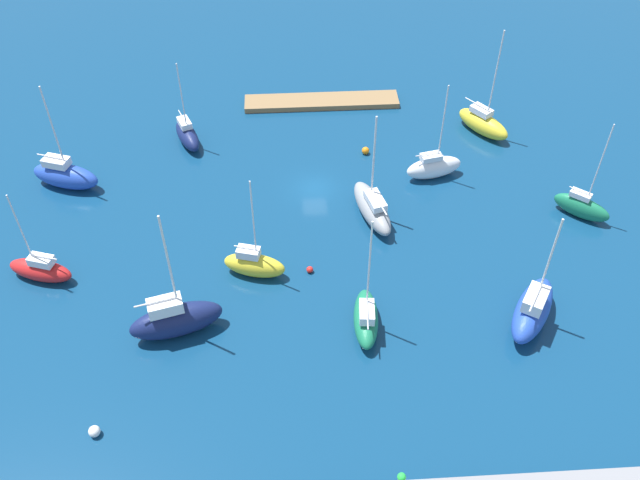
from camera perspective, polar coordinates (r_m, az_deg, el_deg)
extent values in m
plane|color=navy|center=(69.83, -0.45, 4.33)|extent=(160.00, 160.00, 0.00)
cube|color=olive|center=(82.36, 0.14, 11.50)|extent=(18.14, 3.13, 0.64)
sphere|color=green|center=(44.92, 6.83, -19.07)|extent=(0.56, 0.56, 0.56)
ellipsoid|color=#2347B2|center=(59.11, 17.32, -5.62)|extent=(6.27, 7.76, 2.78)
cube|color=silver|center=(57.27, 17.56, -4.74)|extent=(2.79, 3.13, 1.16)
cylinder|color=silver|center=(55.43, 18.63, -1.57)|extent=(0.18, 0.18, 8.44)
cylinder|color=silver|center=(56.32, 17.55, -4.67)|extent=(1.84, 2.77, 0.14)
ellipsoid|color=#19724C|center=(70.62, 21.00, 2.56)|extent=(5.21, 4.64, 2.17)
cube|color=silver|center=(69.84, 20.95, 3.54)|extent=(2.11, 1.96, 0.56)
cylinder|color=silver|center=(67.40, 22.36, 5.90)|extent=(0.13, 0.13, 8.62)
cylinder|color=silver|center=(69.61, 20.85, 3.89)|extent=(1.56, 1.30, 0.10)
ellipsoid|color=#141E4C|center=(76.76, -11.01, 8.56)|extent=(3.93, 5.97, 2.07)
cube|color=silver|center=(76.36, -11.26, 9.57)|extent=(1.84, 2.33, 0.68)
cylinder|color=silver|center=(73.81, -11.47, 11.59)|extent=(0.14, 0.14, 7.89)
cylinder|color=silver|center=(76.55, -11.44, 10.09)|extent=(1.10, 2.46, 0.11)
ellipsoid|color=yellow|center=(60.57, -5.50, -2.11)|extent=(5.87, 3.34, 2.22)
cube|color=silver|center=(59.60, -6.00, -1.04)|extent=(2.24, 1.65, 0.82)
cylinder|color=silver|center=(56.79, -5.59, 1.59)|extent=(0.13, 0.13, 8.49)
cylinder|color=silver|center=(59.27, -6.29, -0.62)|extent=(1.93, 0.62, 0.11)
ellipsoid|color=gray|center=(66.01, 4.37, 2.68)|extent=(4.20, 8.18, 2.25)
cube|color=silver|center=(64.61, 4.64, 3.31)|extent=(2.04, 3.08, 0.69)
cylinder|color=silver|center=(62.71, 4.52, 6.80)|extent=(0.19, 0.19, 9.07)
cylinder|color=silver|center=(63.68, 4.96, 3.16)|extent=(1.11, 3.71, 0.15)
ellipsoid|color=red|center=(64.92, -22.31, -2.35)|extent=(6.27, 3.65, 1.93)
cube|color=silver|center=(63.77, -22.27, -1.59)|extent=(2.40, 1.76, 0.78)
cylinder|color=silver|center=(61.98, -23.70, 0.76)|extent=(0.14, 0.14, 7.63)
cylinder|color=silver|center=(63.18, -22.06, -1.33)|extent=(2.38, 0.85, 0.11)
ellipsoid|color=white|center=(71.59, 9.49, 6.00)|extent=(6.20, 3.19, 2.33)
cube|color=silver|center=(70.54, 9.27, 6.87)|extent=(2.33, 1.60, 0.59)
cylinder|color=silver|center=(68.58, 10.24, 9.58)|extent=(0.14, 0.14, 8.43)
cylinder|color=silver|center=(70.10, 8.95, 7.10)|extent=(2.46, 0.66, 0.11)
ellipsoid|color=#2347B2|center=(73.97, -20.48, 5.03)|extent=(7.55, 4.66, 2.57)
cube|color=silver|center=(73.30, -21.17, 6.11)|extent=(2.91, 2.24, 0.82)
cylinder|color=silver|center=(70.50, -21.40, 8.67)|extent=(0.17, 0.17, 9.15)
cylinder|color=silver|center=(73.27, -21.63, 6.51)|extent=(2.79, 1.06, 0.14)
ellipsoid|color=#19724C|center=(56.50, 3.85, -6.58)|extent=(2.50, 6.31, 2.02)
cube|color=silver|center=(55.07, 3.94, -6.02)|extent=(1.38, 2.31, 0.87)
cylinder|color=silver|center=(52.39, 4.14, -2.31)|extent=(0.15, 0.15, 9.53)
cylinder|color=silver|center=(54.16, 3.99, -6.22)|extent=(0.36, 3.06, 0.12)
ellipsoid|color=#141E4C|center=(56.91, -11.90, -6.58)|extent=(7.97, 4.37, 2.89)
cube|color=silver|center=(55.41, -12.82, -5.40)|extent=(3.02, 2.15, 1.13)
cylinder|color=silver|center=(52.26, -12.50, -2.04)|extent=(0.18, 0.18, 9.84)
cylinder|color=silver|center=(54.89, -13.61, -5.06)|extent=(3.22, 1.00, 0.15)
ellipsoid|color=yellow|center=(79.11, 13.46, 9.41)|extent=(5.79, 6.69, 2.30)
cube|color=silver|center=(78.56, 13.34, 10.48)|extent=(2.51, 2.72, 0.68)
cylinder|color=silver|center=(75.71, 14.45, 13.16)|extent=(0.16, 0.16, 10.18)
cylinder|color=silver|center=(78.66, 12.97, 11.02)|extent=(2.06, 2.69, 0.13)
sphere|color=orange|center=(74.39, 3.82, 7.47)|extent=(0.81, 0.81, 0.81)
sphere|color=red|center=(61.05, -0.86, -2.48)|extent=(0.61, 0.61, 0.61)
sphere|color=white|center=(53.66, -18.33, -14.93)|extent=(0.86, 0.86, 0.86)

